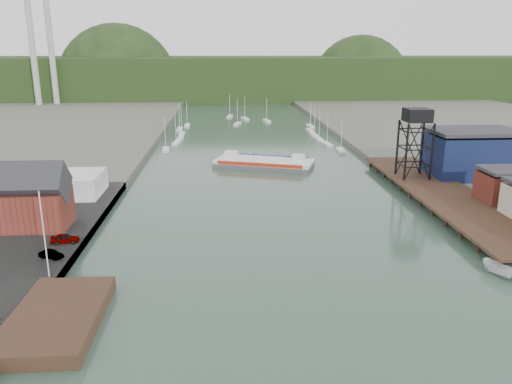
{
  "coord_description": "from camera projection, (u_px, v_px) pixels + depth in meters",
  "views": [
    {
      "loc": [
        -9.11,
        -53.22,
        31.13
      ],
      "look_at": [
        -2.98,
        40.97,
        4.0
      ],
      "focal_mm": 35.0,
      "sensor_mm": 36.0,
      "label": 1
    }
  ],
  "objects": [
    {
      "name": "smokestacks",
      "position": [
        42.0,
        51.0,
        268.29
      ],
      "size": [
        11.2,
        8.2,
        60.0
      ],
      "color": "#ADAEA8",
      "rests_on": "ground"
    },
    {
      "name": "west_quay",
      "position": [
        25.0,
        254.0,
        76.67
      ],
      "size": [
        16.0,
        80.0,
        1.6
      ],
      "primitive_type": "cube",
      "color": "slate",
      "rests_on": "ground"
    },
    {
      "name": "west_stage",
      "position": [
        56.0,
        318.0,
        58.15
      ],
      "size": [
        10.0,
        18.0,
        1.8
      ],
      "primitive_type": "cube",
      "color": "black",
      "rests_on": "ground"
    },
    {
      "name": "car_west_a",
      "position": [
        65.0,
        238.0,
        78.71
      ],
      "size": [
        4.42,
        1.97,
        1.48
      ],
      "primitive_type": "imported",
      "rotation": [
        0.0,
        0.0,
        1.62
      ],
      "color": "#999999",
      "rests_on": "west_quay"
    },
    {
      "name": "blue_shed",
      "position": [
        472.0,
        154.0,
        118.93
      ],
      "size": [
        20.5,
        14.5,
        11.3
      ],
      "color": "black",
      "rests_on": "east_land"
    },
    {
      "name": "ground",
      "position": [
        303.0,
        317.0,
        60.21
      ],
      "size": [
        600.0,
        600.0,
        0.0
      ],
      "primitive_type": "plane",
      "color": "#2A4235",
      "rests_on": "ground"
    },
    {
      "name": "chain_ferry",
      "position": [
        264.0,
        163.0,
        136.89
      ],
      "size": [
        28.37,
        18.43,
        3.8
      ],
      "rotation": [
        0.0,
        0.0,
        -0.33
      ],
      "color": "#4C4C4E",
      "rests_on": "ground"
    },
    {
      "name": "white_shed",
      "position": [
        58.0,
        184.0,
        104.35
      ],
      "size": [
        18.0,
        12.0,
        4.5
      ],
      "primitive_type": "cube",
      "color": "silver",
      "rests_on": "west_quay"
    },
    {
      "name": "harbor_building",
      "position": [
        31.0,
        202.0,
        84.68
      ],
      "size": [
        12.2,
        8.2,
        8.9
      ],
      "color": "#5C231A",
      "rests_on": "west_quay"
    },
    {
      "name": "distant_hills",
      "position": [
        230.0,
        80.0,
        346.11
      ],
      "size": [
        500.0,
        120.0,
        80.0
      ],
      "color": "black",
      "rests_on": "ground"
    },
    {
      "name": "motorboat",
      "position": [
        499.0,
        269.0,
        70.8
      ],
      "size": [
        3.78,
        5.64,
        2.04
      ],
      "primitive_type": "imported",
      "rotation": [
        0.0,
        0.0,
        0.38
      ],
      "color": "silver",
      "rests_on": "ground"
    },
    {
      "name": "flagpole",
      "position": [
        44.0,
        235.0,
        65.64
      ],
      "size": [
        0.16,
        0.16,
        12.0
      ],
      "primitive_type": "cylinder",
      "color": "silver",
      "rests_on": "west_quay"
    },
    {
      "name": "car_west_b",
      "position": [
        51.0,
        255.0,
        72.87
      ],
      "size": [
        3.88,
        2.62,
        1.21
      ],
      "primitive_type": "imported",
      "rotation": [
        0.0,
        0.0,
        1.17
      ],
      "color": "#999999",
      "rests_on": "west_quay"
    },
    {
      "name": "east_pier",
      "position": [
        444.0,
        193.0,
        105.15
      ],
      "size": [
        14.0,
        70.0,
        2.45
      ],
      "color": "black",
      "rests_on": "ground"
    },
    {
      "name": "marina_sailboats",
      "position": [
        248.0,
        132.0,
        192.91
      ],
      "size": [
        57.71,
        92.65,
        0.9
      ],
      "color": "silver",
      "rests_on": "ground"
    },
    {
      "name": "lift_tower",
      "position": [
        417.0,
        119.0,
        113.7
      ],
      "size": [
        6.5,
        6.5,
        16.0
      ],
      "color": "black",
      "rests_on": "east_pier"
    }
  ]
}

